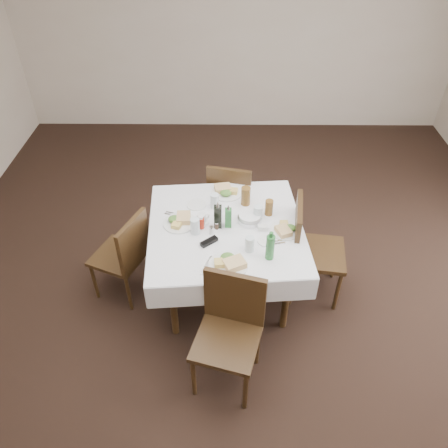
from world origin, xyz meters
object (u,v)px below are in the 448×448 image
oil_cruet_green (228,217)px  chair_north (231,196)px  chair_west (126,252)px  chair_east (308,245)px  water_w (195,226)px  ketchup_bottle (201,222)px  water_n (215,201)px  chair_south (230,325)px  water_s (250,244)px  bread_basket (250,218)px  coffee_mug (202,219)px  water_e (258,213)px  oil_cruet_dark (218,216)px  dining_table (226,234)px  green_bottle (270,247)px

oil_cruet_green → chair_north: bearing=87.9°
chair_west → oil_cruet_green: oil_cruet_green is taller
chair_east → water_w: chair_east is taller
chair_west → water_w: water_w is taller
ketchup_bottle → water_n: bearing=69.4°
chair_south → water_n: size_ratio=6.97×
chair_north → chair_east: 1.00m
water_s → bread_basket: (0.01, 0.36, -0.03)m
water_s → water_w: 0.48m
chair_north → water_n: 0.61m
water_s → coffee_mug: 0.51m
chair_south → water_w: chair_south is taller
chair_north → water_e: size_ratio=6.51×
chair_north → water_e: (0.22, -0.67, 0.32)m
water_n → bread_basket: (0.30, -0.19, -0.04)m
ketchup_bottle → oil_cruet_dark: bearing=7.6°
chair_west → water_e: 1.18m
dining_table → water_s: (0.18, -0.29, 0.15)m
chair_west → water_n: water_n is taller
chair_south → chair_east: (0.67, 0.84, 0.01)m
bread_basket → oil_cruet_green: 0.20m
chair_south → green_bottle: 0.64m
green_bottle → oil_cruet_green: bearing=130.3°
chair_east → water_n: bearing=162.6°
chair_north → water_w: (-0.29, -0.84, 0.32)m
chair_west → chair_south: bearing=-41.0°
water_n → water_s: 0.62m
chair_north → chair_south: 1.59m
bread_basket → ketchup_bottle: size_ratio=1.73×
bread_basket → chair_east: bearing=-7.4°
water_n → green_bottle: bearing=-55.3°
dining_table → chair_north: size_ratio=1.52×
green_bottle → bread_basket: bearing=107.2°
chair_west → chair_north: bearing=41.6°
chair_north → water_n: chair_north is taller
water_e → ketchup_bottle: water_e is taller
bread_basket → green_bottle: (0.14, -0.44, 0.08)m
coffee_mug → ketchup_bottle: bearing=-91.6°
water_e → chair_west: bearing=-172.9°
water_s → coffee_mug: (-0.39, 0.33, -0.03)m
water_n → water_e: water_e is taller
chair_east → water_s: 0.66m
water_w → oil_cruet_dark: bearing=24.4°
dining_table → water_e: size_ratio=9.91×
chair_south → ketchup_bottle: chair_south is taller
chair_west → bread_basket: 1.10m
water_n → oil_cruet_green: size_ratio=0.61×
water_e → coffee_mug: size_ratio=1.09×
chair_south → chair_east: bearing=51.3°
water_e → water_w: size_ratio=0.99×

